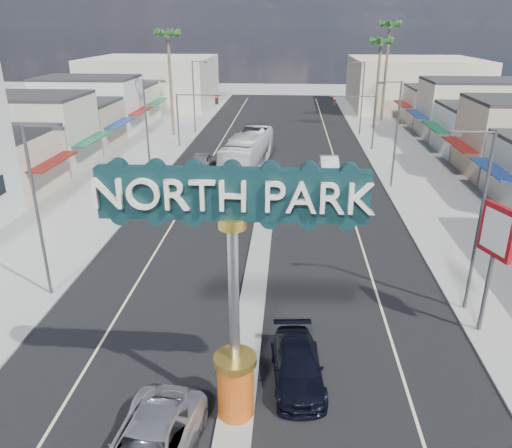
# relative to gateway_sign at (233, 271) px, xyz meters

# --- Properties ---
(ground) EXTENTS (160.00, 160.00, 0.00)m
(ground) POSITION_rel_gateway_sign_xyz_m (0.00, 28.02, -5.93)
(ground) COLOR gray
(ground) RESTS_ON ground
(road) EXTENTS (20.00, 120.00, 0.01)m
(road) POSITION_rel_gateway_sign_xyz_m (0.00, 28.02, -5.92)
(road) COLOR black
(road) RESTS_ON ground
(median_island) EXTENTS (1.30, 30.00, 0.16)m
(median_island) POSITION_rel_gateway_sign_xyz_m (0.00, 12.02, -5.85)
(median_island) COLOR gray
(median_island) RESTS_ON ground
(sidewalk_left) EXTENTS (8.00, 120.00, 0.12)m
(sidewalk_left) POSITION_rel_gateway_sign_xyz_m (-14.00, 28.02, -5.87)
(sidewalk_left) COLOR gray
(sidewalk_left) RESTS_ON ground
(sidewalk_right) EXTENTS (8.00, 120.00, 0.12)m
(sidewalk_right) POSITION_rel_gateway_sign_xyz_m (14.00, 28.02, -5.87)
(sidewalk_right) COLOR gray
(sidewalk_right) RESTS_ON ground
(storefront_row_left) EXTENTS (12.00, 42.00, 6.00)m
(storefront_row_left) POSITION_rel_gateway_sign_xyz_m (-24.00, 41.02, -2.93)
(storefront_row_left) COLOR beige
(storefront_row_left) RESTS_ON ground
(storefront_row_right) EXTENTS (12.00, 42.00, 6.00)m
(storefront_row_right) POSITION_rel_gateway_sign_xyz_m (24.00, 41.02, -2.93)
(storefront_row_right) COLOR #B7B29E
(storefront_row_right) RESTS_ON ground
(backdrop_far_left) EXTENTS (20.00, 20.00, 8.00)m
(backdrop_far_left) POSITION_rel_gateway_sign_xyz_m (-22.00, 73.02, -1.93)
(backdrop_far_left) COLOR #B7B29E
(backdrop_far_left) RESTS_ON ground
(backdrop_far_right) EXTENTS (20.00, 20.00, 8.00)m
(backdrop_far_right) POSITION_rel_gateway_sign_xyz_m (22.00, 73.02, -1.93)
(backdrop_far_right) COLOR beige
(backdrop_far_right) RESTS_ON ground
(gateway_sign) EXTENTS (8.20, 1.50, 9.15)m
(gateway_sign) POSITION_rel_gateway_sign_xyz_m (0.00, 0.00, 0.00)
(gateway_sign) COLOR #CF410F
(gateway_sign) RESTS_ON median_island
(traffic_signal_left) EXTENTS (5.09, 0.45, 6.00)m
(traffic_signal_left) POSITION_rel_gateway_sign_xyz_m (-9.18, 42.02, -1.65)
(traffic_signal_left) COLOR #47474C
(traffic_signal_left) RESTS_ON ground
(traffic_signal_right) EXTENTS (5.09, 0.45, 6.00)m
(traffic_signal_right) POSITION_rel_gateway_sign_xyz_m (9.18, 42.02, -1.65)
(traffic_signal_right) COLOR #47474C
(traffic_signal_right) RESTS_ON ground
(streetlight_l_near) EXTENTS (2.03, 0.22, 9.00)m
(streetlight_l_near) POSITION_rel_gateway_sign_xyz_m (-10.43, 8.02, -0.86)
(streetlight_l_near) COLOR #47474C
(streetlight_l_near) RESTS_ON ground
(streetlight_l_mid) EXTENTS (2.03, 0.22, 9.00)m
(streetlight_l_mid) POSITION_rel_gateway_sign_xyz_m (-10.43, 28.02, -0.86)
(streetlight_l_mid) COLOR #47474C
(streetlight_l_mid) RESTS_ON ground
(streetlight_l_far) EXTENTS (2.03, 0.22, 9.00)m
(streetlight_l_far) POSITION_rel_gateway_sign_xyz_m (-10.43, 50.02, -0.86)
(streetlight_l_far) COLOR #47474C
(streetlight_l_far) RESTS_ON ground
(streetlight_r_near) EXTENTS (2.03, 0.22, 9.00)m
(streetlight_r_near) POSITION_rel_gateway_sign_xyz_m (10.43, 8.02, -0.86)
(streetlight_r_near) COLOR #47474C
(streetlight_r_near) RESTS_ON ground
(streetlight_r_mid) EXTENTS (2.03, 0.22, 9.00)m
(streetlight_r_mid) POSITION_rel_gateway_sign_xyz_m (10.43, 28.02, -0.86)
(streetlight_r_mid) COLOR #47474C
(streetlight_r_mid) RESTS_ON ground
(streetlight_r_far) EXTENTS (2.03, 0.22, 9.00)m
(streetlight_r_far) POSITION_rel_gateway_sign_xyz_m (10.43, 50.02, -0.86)
(streetlight_r_far) COLOR #47474C
(streetlight_r_far) RESTS_ON ground
(palm_left_far) EXTENTS (2.60, 2.60, 13.10)m
(palm_left_far) POSITION_rel_gateway_sign_xyz_m (-13.00, 48.02, 5.57)
(palm_left_far) COLOR brown
(palm_left_far) RESTS_ON ground
(palm_right_mid) EXTENTS (2.60, 2.60, 12.10)m
(palm_right_mid) POSITION_rel_gateway_sign_xyz_m (13.00, 54.02, 4.67)
(palm_right_mid) COLOR brown
(palm_right_mid) RESTS_ON ground
(palm_right_far) EXTENTS (2.60, 2.60, 14.10)m
(palm_right_far) POSITION_rel_gateway_sign_xyz_m (15.00, 60.02, 6.46)
(palm_right_far) COLOR brown
(palm_right_far) RESTS_ON ground
(suv_right) EXTENTS (2.37, 4.92, 1.38)m
(suv_right) POSITION_rel_gateway_sign_xyz_m (2.22, 2.16, -5.24)
(suv_right) COLOR black
(suv_right) RESTS_ON ground
(car_parked_left) EXTENTS (2.23, 5.25, 1.77)m
(car_parked_left) POSITION_rel_gateway_sign_xyz_m (-6.71, 31.66, -5.04)
(car_parked_left) COLOR slate
(car_parked_left) RESTS_ON ground
(car_parked_right) EXTENTS (1.79, 4.90, 1.60)m
(car_parked_right) POSITION_rel_gateway_sign_xyz_m (5.50, 32.08, -5.13)
(car_parked_right) COLOR silver
(car_parked_right) RESTS_ON ground
(city_bus) EXTENTS (4.48, 12.67, 3.45)m
(city_bus) POSITION_rel_gateway_sign_xyz_m (-2.31, 33.21, -4.20)
(city_bus) COLOR white
(city_bus) RESTS_ON ground
(bank_pylon_sign) EXTENTS (0.86, 1.86, 6.06)m
(bank_pylon_sign) POSITION_rel_gateway_sign_xyz_m (10.64, 6.11, -1.22)
(bank_pylon_sign) COLOR #47474C
(bank_pylon_sign) RESTS_ON sidewalk_right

